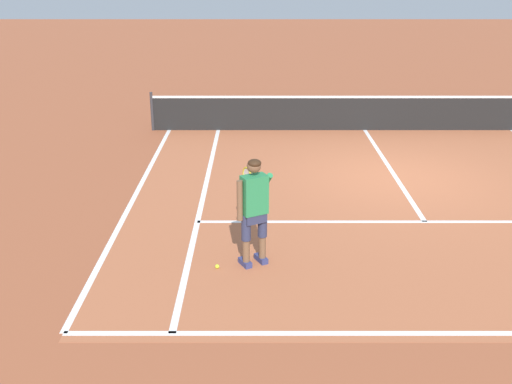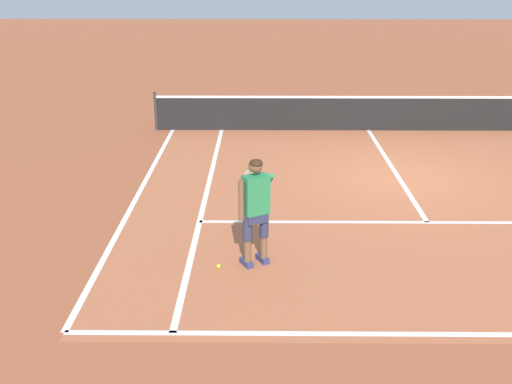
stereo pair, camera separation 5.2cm
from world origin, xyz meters
name	(u,v)px [view 2 (the right image)]	position (x,y,z in m)	size (l,w,h in m)	color
ground_plane	(399,177)	(0.00, 0.00, 0.00)	(80.00, 80.00, 0.00)	#9E5133
court_inner_surface	(409,194)	(0.00, -0.99, 0.00)	(10.98, 10.31, 0.00)	#B2603D
line_baseline	(499,335)	(0.00, -5.95, 0.00)	(10.98, 0.10, 0.01)	white
line_service	(427,222)	(0.00, -2.44, 0.00)	(8.23, 0.10, 0.01)	white
line_centre_service	(391,166)	(0.00, 0.76, 0.00)	(0.10, 6.40, 0.01)	white
line_singles_left	(206,193)	(-4.12, -0.99, 0.00)	(0.10, 9.91, 0.01)	white
line_doubles_left	(139,193)	(-5.49, -0.99, 0.00)	(0.10, 9.91, 0.01)	white
tennis_net	(370,113)	(0.00, 3.96, 0.50)	(11.96, 0.08, 1.07)	#333338
tennis_player	(255,205)	(-3.09, -4.05, 0.99)	(0.55, 1.23, 1.71)	navy
tennis_ball_near_feet	(219,266)	(-3.65, -4.21, 0.03)	(0.07, 0.07, 0.07)	#CCE02D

